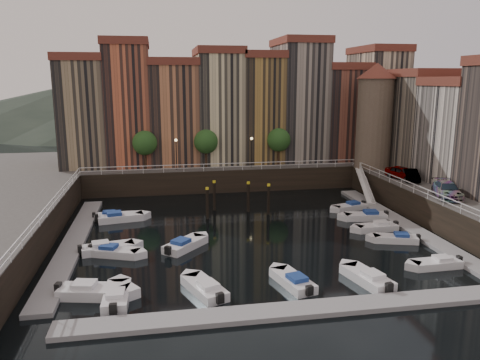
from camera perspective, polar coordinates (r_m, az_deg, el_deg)
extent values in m
plane|color=black|center=(46.69, 0.73, -6.18)|extent=(200.00, 200.00, 0.00)
cube|color=black|center=(71.26, -3.16, 1.47)|extent=(80.00, 20.00, 3.00)
cube|color=gray|center=(45.64, -19.59, -7.12)|extent=(2.00, 28.00, 0.35)
cube|color=gray|center=(51.19, 19.14, -5.01)|extent=(2.00, 28.00, 0.35)
cube|color=gray|center=(31.36, 6.75, -15.50)|extent=(30.00, 2.00, 0.35)
cone|color=#2D382D|center=(155.25, -18.26, 8.72)|extent=(80.00, 80.00, 14.00)
cone|color=#2D382D|center=(154.22, -5.14, 10.00)|extent=(100.00, 100.00, 18.00)
cone|color=#2D382D|center=(161.19, 7.53, 8.97)|extent=(70.00, 70.00, 12.00)
cube|color=#907B5C|center=(67.90, -18.38, 7.59)|extent=(6.00, 10.00, 14.00)
cube|color=maroon|center=(67.79, -18.81, 13.91)|extent=(6.30, 10.30, 1.00)
cube|color=#C4603D|center=(67.25, -13.40, 8.69)|extent=(5.80, 10.00, 16.00)
cube|color=maroon|center=(67.32, -13.77, 15.92)|extent=(6.10, 10.30, 1.00)
cube|color=#B9744C|center=(67.26, -8.07, 7.83)|extent=(6.50, 10.00, 13.50)
cube|color=maroon|center=(67.12, -8.26, 14.01)|extent=(6.80, 10.30, 1.00)
cube|color=beige|center=(67.73, -2.65, 8.60)|extent=(6.20, 10.00, 15.00)
cube|color=maroon|center=(67.71, -2.72, 15.37)|extent=(6.50, 10.30, 1.00)
cube|color=#A07A3B|center=(68.75, 2.28, 8.45)|extent=(5.60, 10.00, 14.50)
cube|color=maroon|center=(68.69, 2.34, 14.91)|extent=(5.90, 10.30, 1.00)
cube|color=gray|center=(70.21, 7.14, 9.26)|extent=(6.40, 10.00, 16.50)
cube|color=maroon|center=(70.33, 7.34, 16.39)|extent=(6.70, 10.30, 1.00)
cube|color=brown|center=(72.38, 11.85, 7.79)|extent=(6.00, 10.00, 13.00)
cube|color=maroon|center=(72.22, 12.10, 13.33)|extent=(6.30, 10.30, 1.00)
cube|color=beige|center=(74.71, 16.18, 8.66)|extent=(5.90, 10.00, 15.50)
cube|color=maroon|center=(74.73, 16.57, 14.98)|extent=(6.20, 10.30, 1.00)
cube|color=#756958|center=(65.78, 22.10, 6.31)|extent=(9.00, 8.00, 12.00)
cube|color=maroon|center=(65.54, 22.56, 11.96)|extent=(9.30, 8.30, 1.00)
cube|color=beige|center=(59.23, 26.13, 4.92)|extent=(9.00, 8.00, 11.00)
cube|color=maroon|center=(58.91, 26.68, 10.71)|extent=(9.30, 8.30, 1.00)
cylinder|color=#6B5B4C|center=(64.82, 16.02, 6.65)|extent=(4.60, 4.60, 12.00)
cone|color=maroon|center=(64.58, 16.38, 12.67)|extent=(5.20, 5.20, 2.00)
cylinder|color=black|center=(62.65, -11.44, 2.28)|extent=(0.30, 0.30, 2.40)
sphere|color=#1E4719|center=(62.29, -11.54, 4.45)|extent=(3.20, 3.20, 3.20)
cylinder|color=black|center=(62.94, -4.14, 2.53)|extent=(0.30, 0.30, 2.40)
sphere|color=#1E4719|center=(62.58, -4.18, 4.70)|extent=(3.20, 3.20, 3.20)
cylinder|color=black|center=(64.71, 4.71, 2.79)|extent=(0.30, 0.30, 2.40)
sphere|color=#1E4719|center=(64.36, 4.75, 4.90)|extent=(3.20, 3.20, 3.20)
cylinder|color=black|center=(61.55, -7.77, 2.99)|extent=(0.12, 0.12, 4.00)
sphere|color=#FFD88C|center=(61.26, -7.82, 4.83)|extent=(0.36, 0.36, 0.36)
cylinder|color=black|center=(62.72, 1.41, 3.27)|extent=(0.12, 0.12, 4.00)
sphere|color=#FFD88C|center=(62.44, 1.42, 5.08)|extent=(0.36, 0.36, 0.36)
cube|color=white|center=(61.06, -2.06, 2.02)|extent=(36.00, 0.08, 0.08)
cube|color=white|center=(61.14, -2.05, 1.61)|extent=(36.00, 0.06, 0.06)
cube|color=white|center=(51.15, 21.20, -0.80)|extent=(0.08, 34.00, 0.08)
cube|color=white|center=(51.24, 21.16, -1.29)|extent=(0.06, 34.00, 0.06)
cube|color=white|center=(44.93, -22.20, -2.59)|extent=(0.08, 34.00, 0.08)
cube|color=white|center=(45.04, -22.15, -3.15)|extent=(0.06, 34.00, 0.06)
cube|color=white|center=(60.65, 15.00, -0.58)|extent=(2.78, 8.26, 2.81)
cube|color=white|center=(60.55, 15.02, -0.12)|extent=(1.93, 8.32, 3.65)
cylinder|color=black|center=(50.26, -4.00, -3.09)|extent=(0.32, 0.32, 3.60)
cylinder|color=yellow|center=(49.81, -4.03, -1.03)|extent=(0.36, 0.36, 0.25)
cylinder|color=black|center=(53.46, -3.15, -2.15)|extent=(0.32, 0.32, 3.60)
cylinder|color=yellow|center=(53.03, -3.18, -0.21)|extent=(0.36, 0.36, 0.25)
cylinder|color=black|center=(51.84, 3.49, -2.61)|extent=(0.32, 0.32, 3.60)
cylinder|color=yellow|center=(51.40, 3.52, -0.61)|extent=(0.36, 0.36, 0.25)
cylinder|color=black|center=(52.80, 1.02, -2.31)|extent=(0.32, 0.32, 3.60)
cylinder|color=yellow|center=(52.37, 1.02, -0.35)|extent=(0.36, 0.36, 0.25)
cube|color=silver|center=(34.63, -17.39, -12.94)|extent=(5.02, 2.81, 0.81)
cube|color=silver|center=(34.65, -18.46, -12.13)|extent=(1.75, 1.59, 0.54)
cube|color=black|center=(35.41, -21.27, -12.18)|extent=(0.48, 0.61, 0.75)
cube|color=silver|center=(41.57, -14.96, -8.55)|extent=(4.49, 3.01, 0.71)
cube|color=navy|center=(41.67, -15.71, -7.91)|extent=(1.65, 1.54, 0.48)
cube|color=black|center=(42.46, -17.67, -7.93)|extent=(0.48, 0.56, 0.67)
cube|color=silver|center=(42.60, -15.79, -8.06)|extent=(4.67, 2.55, 0.75)
cube|color=silver|center=(42.41, -16.64, -7.56)|extent=(1.62, 1.46, 0.50)
cube|color=black|center=(42.40, -18.94, -8.01)|extent=(0.44, 0.56, 0.70)
cube|color=silver|center=(51.29, -14.35, -4.51)|extent=(4.90, 2.59, 0.79)
cube|color=navy|center=(51.11, -15.08, -4.05)|extent=(1.68, 1.51, 0.53)
cube|color=black|center=(51.06, -17.09, -4.43)|extent=(0.46, 0.59, 0.74)
cube|color=silver|center=(52.17, -15.07, -4.32)|extent=(4.04, 1.61, 0.68)
cube|color=navy|center=(52.10, -15.70, -3.90)|extent=(1.29, 1.11, 0.46)
cube|color=black|center=(52.32, -17.38, -4.15)|extent=(0.33, 0.46, 0.64)
cube|color=silver|center=(40.95, 22.76, -9.45)|extent=(4.00, 1.63, 0.68)
cube|color=silver|center=(41.11, 23.43, -8.83)|extent=(1.29, 1.11, 0.45)
cube|color=black|center=(42.04, 25.15, -8.78)|extent=(0.33, 0.46, 0.63)
cube|color=silver|center=(45.77, 18.40, -6.86)|extent=(4.17, 2.57, 0.67)
cube|color=navy|center=(45.76, 19.09, -6.38)|extent=(1.50, 1.38, 0.44)
cube|color=black|center=(46.17, 20.91, -6.59)|extent=(0.43, 0.51, 0.62)
cube|color=silver|center=(48.51, 16.27, -5.63)|extent=(4.16, 1.77, 0.70)
cube|color=silver|center=(48.66, 16.88, -5.10)|extent=(1.35, 1.18, 0.46)
cube|color=black|center=(49.49, 18.46, -5.14)|extent=(0.35, 0.48, 0.65)
cube|color=silver|center=(51.95, 15.00, -4.35)|extent=(4.57, 2.20, 0.75)
cube|color=navy|center=(52.02, 15.65, -3.85)|extent=(1.53, 1.36, 0.50)
cube|color=black|center=(52.64, 17.40, -4.00)|extent=(0.41, 0.54, 0.70)
cube|color=silver|center=(55.35, 13.18, -3.27)|extent=(4.27, 2.60, 0.68)
cube|color=navy|center=(55.59, 13.64, -2.79)|extent=(1.53, 1.40, 0.45)
cube|color=black|center=(56.61, 14.83, -2.77)|extent=(0.43, 0.53, 0.64)
cube|color=silver|center=(33.71, -14.78, -13.56)|extent=(1.73, 4.30, 0.73)
cube|color=silver|center=(33.00, -14.92, -13.31)|extent=(1.19, 1.38, 0.48)
cube|color=black|center=(31.62, -15.21, -14.90)|extent=(0.49, 0.35, 0.68)
cube|color=silver|center=(33.83, -4.38, -13.05)|extent=(3.17, 4.72, 0.75)
cube|color=silver|center=(33.16, -3.91, -12.73)|extent=(1.63, 1.74, 0.50)
cube|color=black|center=(31.89, -2.46, -14.18)|extent=(0.59, 0.51, 0.70)
cube|color=silver|center=(35.08, 6.43, -12.16)|extent=(2.65, 4.56, 0.73)
cube|color=navy|center=(34.44, 6.95, -11.85)|extent=(1.47, 1.61, 0.49)
cube|color=black|center=(33.25, 8.45, -13.18)|extent=(0.56, 0.45, 0.68)
cube|color=silver|center=(36.53, 15.21, -11.48)|extent=(2.74, 4.81, 0.77)
cube|color=silver|center=(35.91, 15.87, -11.13)|extent=(1.53, 1.69, 0.52)
cube|color=black|center=(34.79, 17.70, -12.41)|extent=(0.58, 0.47, 0.72)
imported|color=gray|center=(58.65, 19.17, 0.74)|extent=(3.02, 4.83, 1.53)
imported|color=gray|center=(57.95, 20.09, 0.46)|extent=(2.61, 4.37, 1.36)
imported|color=gray|center=(51.22, 23.93, -1.22)|extent=(3.75, 5.71, 1.54)
cube|color=silver|center=(42.15, -6.66, -7.88)|extent=(4.32, 4.54, 0.77)
cube|color=navy|center=(41.55, -7.21, -7.52)|extent=(1.88, 1.90, 0.51)
cube|color=black|center=(40.36, -8.78, -8.48)|extent=(0.62, 0.61, 0.72)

